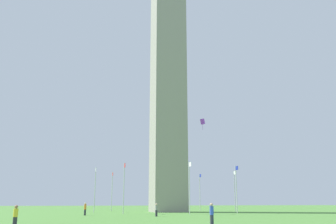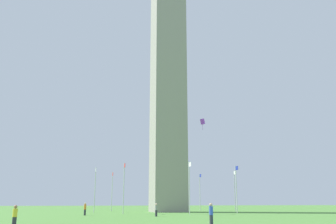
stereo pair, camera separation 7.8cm
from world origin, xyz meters
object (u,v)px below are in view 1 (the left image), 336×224
flagpole_nw (124,186)px  person_gray_shirt (156,210)px  flagpole_e (235,189)px  flagpole_sw (112,189)px  flagpole_s (153,190)px  flagpole_n (189,185)px  flagpole_w (95,188)px  person_blue_shirt (212,214)px  flagpole_ne (236,187)px  person_yellow_shirt (15,217)px  flagpole_se (200,190)px  kite_purple_box (203,122)px  person_orange_shirt (85,209)px  obelisk_monument (168,69)px

flagpole_nw → person_gray_shirt: 11.78m
flagpole_e → flagpole_sw: (-9.57, -23.09, 0.00)m
flagpole_s → flagpole_nw: (23.09, -9.57, 0.00)m
flagpole_e → flagpole_s: bearing=-135.0°
flagpole_n → flagpole_e: size_ratio=1.00×
flagpole_w → person_blue_shirt: (39.65, 7.20, -3.47)m
flagpole_ne → person_yellow_shirt: (30.45, -30.48, -3.54)m
flagpole_s → person_yellow_shirt: bearing=-21.3°
flagpole_se → kite_purple_box: bearing=-16.3°
flagpole_s → person_gray_shirt: (33.96, -6.66, -3.52)m
person_orange_shirt → flagpole_se: bearing=-6.8°
person_blue_shirt → flagpole_s: bearing=19.4°
obelisk_monument → person_gray_shirt: bearing=-18.0°
flagpole_e → flagpole_sw: bearing=-112.5°
flagpole_e → kite_purple_box: bearing=-53.1°
flagpole_nw → flagpole_se: bearing=135.0°
flagpole_s → person_gray_shirt: size_ratio=4.83×
person_orange_shirt → flagpole_ne: bearing=-39.9°
flagpole_s → flagpole_w: bearing=-45.0°
flagpole_se → flagpole_nw: same height
person_blue_shirt → person_orange_shirt: person_orange_shirt is taller
obelisk_monument → flagpole_n: 27.40m
obelisk_monument → flagpole_sw: 27.35m
flagpole_ne → flagpole_se: (-19.13, 0.00, 0.00)m
flagpole_sw → flagpole_w: bearing=-22.5°
person_yellow_shirt → kite_purple_box: 44.94m
flagpole_n → person_gray_shirt: bearing=-44.0°
flagpole_ne → obelisk_monument: bearing=-135.2°
obelisk_monument → flagpole_n: bearing=0.0°
flagpole_n → person_yellow_shirt: size_ratio=4.91×
flagpole_ne → flagpole_w: 25.00m
flagpole_se → person_gray_shirt: bearing=-28.4°
flagpole_e → person_blue_shirt: flagpole_e is taller
obelisk_monument → flagpole_e: bearing=89.7°
flagpole_sw → person_blue_shirt: flagpole_sw is taller
person_blue_shirt → person_yellow_shirt: size_ratio=1.08×
person_gray_shirt → obelisk_monument: bearing=-31.0°
flagpole_ne → flagpole_sw: same height
flagpole_nw → person_gray_shirt: bearing=14.9°
flagpole_e → flagpole_se: size_ratio=1.00×
kite_purple_box → flagpole_nw: bearing=-78.0°
flagpole_ne → kite_purple_box: 13.00m
flagpole_ne → flagpole_s: size_ratio=1.00×
flagpole_s → kite_purple_box: size_ratio=3.74×
flagpole_s → person_blue_shirt: 53.66m
flagpole_w → person_gray_shirt: 21.84m
kite_purple_box → person_gray_shirt: bearing=-39.6°
flagpole_ne → flagpole_se: size_ratio=1.00×
flagpole_se → flagpole_e: bearing=22.5°
flagpole_n → person_blue_shirt: (26.12, -6.33, -3.47)m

